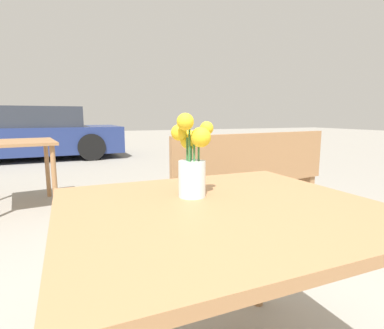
# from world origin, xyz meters

# --- Properties ---
(table_front) EXTENTS (1.00, 0.89, 0.70)m
(table_front) POSITION_xyz_m (0.00, 0.00, 0.62)
(table_front) COLOR #9E7047
(table_front) RESTS_ON ground_plane
(flower_vase) EXTENTS (0.14, 0.15, 0.29)m
(flower_vase) POSITION_xyz_m (-0.05, 0.12, 0.82)
(flower_vase) COLOR silver
(flower_vase) RESTS_ON table_front
(bench_near) EXTENTS (1.57, 0.57, 0.85)m
(bench_near) POSITION_xyz_m (0.94, 1.27, 0.46)
(bench_near) COLOR #9E7047
(bench_near) RESTS_ON ground_plane
(table_back) EXTENTS (0.86, 0.95, 0.73)m
(table_back) POSITION_xyz_m (-0.96, 2.78, 0.61)
(table_back) COLOR #9E7047
(table_back) RESTS_ON ground_plane
(parked_car) EXTENTS (3.95, 2.05, 1.20)m
(parked_car) POSITION_xyz_m (-1.21, 7.05, 0.58)
(parked_car) COLOR navy
(parked_car) RESTS_ON ground_plane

